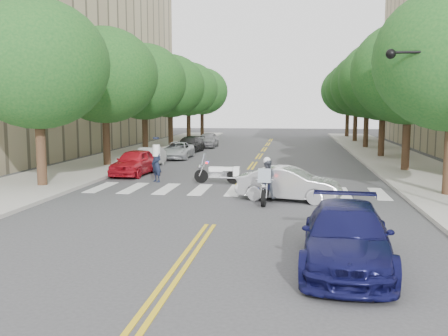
% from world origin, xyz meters
% --- Properties ---
extents(ground, '(140.00, 140.00, 0.00)m').
position_xyz_m(ground, '(0.00, 0.00, 0.00)').
color(ground, '#38383A').
rests_on(ground, ground).
extents(sidewalk_left, '(5.00, 60.00, 0.15)m').
position_xyz_m(sidewalk_left, '(-9.50, 22.00, 0.07)').
color(sidewalk_left, '#9E9991').
rests_on(sidewalk_left, ground).
extents(sidewalk_right, '(5.00, 60.00, 0.15)m').
position_xyz_m(sidewalk_right, '(9.50, 22.00, 0.07)').
color(sidewalk_right, '#9E9991').
rests_on(sidewalk_right, ground).
extents(tree_l_0, '(6.40, 6.40, 8.45)m').
position_xyz_m(tree_l_0, '(-8.80, 6.00, 5.55)').
color(tree_l_0, '#382316').
rests_on(tree_l_0, ground).
extents(tree_l_1, '(6.40, 6.40, 8.45)m').
position_xyz_m(tree_l_1, '(-8.80, 14.00, 5.55)').
color(tree_l_1, '#382316').
rests_on(tree_l_1, ground).
extents(tree_l_2, '(6.40, 6.40, 8.45)m').
position_xyz_m(tree_l_2, '(-8.80, 22.00, 5.55)').
color(tree_l_2, '#382316').
rests_on(tree_l_2, ground).
extents(tree_l_3, '(6.40, 6.40, 8.45)m').
position_xyz_m(tree_l_3, '(-8.80, 30.00, 5.55)').
color(tree_l_3, '#382316').
rests_on(tree_l_3, ground).
extents(tree_l_4, '(6.40, 6.40, 8.45)m').
position_xyz_m(tree_l_4, '(-8.80, 38.00, 5.55)').
color(tree_l_4, '#382316').
rests_on(tree_l_4, ground).
extents(tree_l_5, '(6.40, 6.40, 8.45)m').
position_xyz_m(tree_l_5, '(-8.80, 46.00, 5.55)').
color(tree_l_5, '#382316').
rests_on(tree_l_5, ground).
extents(tree_r_1, '(6.40, 6.40, 8.45)m').
position_xyz_m(tree_r_1, '(8.80, 14.00, 5.55)').
color(tree_r_1, '#382316').
rests_on(tree_r_1, ground).
extents(tree_r_2, '(6.40, 6.40, 8.45)m').
position_xyz_m(tree_r_2, '(8.80, 22.00, 5.55)').
color(tree_r_2, '#382316').
rests_on(tree_r_2, ground).
extents(tree_r_3, '(6.40, 6.40, 8.45)m').
position_xyz_m(tree_r_3, '(8.80, 30.00, 5.55)').
color(tree_r_3, '#382316').
rests_on(tree_r_3, ground).
extents(tree_r_4, '(6.40, 6.40, 8.45)m').
position_xyz_m(tree_r_4, '(8.80, 38.00, 5.55)').
color(tree_r_4, '#382316').
rests_on(tree_r_4, ground).
extents(tree_r_5, '(6.40, 6.40, 8.45)m').
position_xyz_m(tree_r_5, '(8.80, 46.00, 5.55)').
color(tree_r_5, '#382316').
rests_on(tree_r_5, ground).
extents(traffic_signal_pole, '(2.82, 0.42, 6.00)m').
position_xyz_m(traffic_signal_pole, '(7.72, 3.50, 3.72)').
color(traffic_signal_pole, black).
rests_on(traffic_signal_pole, ground).
extents(motorcycle_police, '(0.78, 2.20, 1.78)m').
position_xyz_m(motorcycle_police, '(1.55, 3.95, 0.79)').
color(motorcycle_police, black).
rests_on(motorcycle_police, ground).
extents(motorcycle_parked, '(2.25, 0.50, 1.46)m').
position_xyz_m(motorcycle_parked, '(-0.90, 8.50, 0.51)').
color(motorcycle_parked, black).
rests_on(motorcycle_parked, ground).
extents(officer_standing, '(0.77, 0.74, 1.78)m').
position_xyz_m(officer_standing, '(-4.12, 8.50, 0.89)').
color(officer_standing, '#161D32').
rests_on(officer_standing, ground).
extents(convertible, '(4.24, 2.27, 1.33)m').
position_xyz_m(convertible, '(2.38, 4.50, 0.66)').
color(convertible, silver).
rests_on(convertible, ground).
extents(sedan_blue, '(2.35, 5.06, 1.43)m').
position_xyz_m(sedan_blue, '(3.80, -3.59, 0.72)').
color(sedan_blue, '#0F1040').
rests_on(sedan_blue, ground).
extents(parked_car_a, '(1.91, 4.19, 1.39)m').
position_xyz_m(parked_car_a, '(-5.99, 10.78, 0.70)').
color(parked_car_a, red).
rests_on(parked_car_a, ground).
extents(parked_car_b, '(1.34, 3.60, 1.17)m').
position_xyz_m(parked_car_b, '(-6.30, 14.50, 0.59)').
color(parked_car_b, '#BCBCBC').
rests_on(parked_car_b, ground).
extents(parked_car_c, '(2.08, 4.27, 1.17)m').
position_xyz_m(parked_car_c, '(-5.69, 19.50, 0.59)').
color(parked_car_c, '#B2B6BA').
rests_on(parked_car_c, ground).
extents(parked_car_d, '(2.17, 4.44, 1.25)m').
position_xyz_m(parked_car_d, '(-5.87, 24.50, 0.62)').
color(parked_car_d, black).
rests_on(parked_car_d, ground).
extents(parked_car_e, '(1.67, 4.05, 1.37)m').
position_xyz_m(parked_car_e, '(-5.20, 29.50, 0.69)').
color(parked_car_e, gray).
rests_on(parked_car_e, ground).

